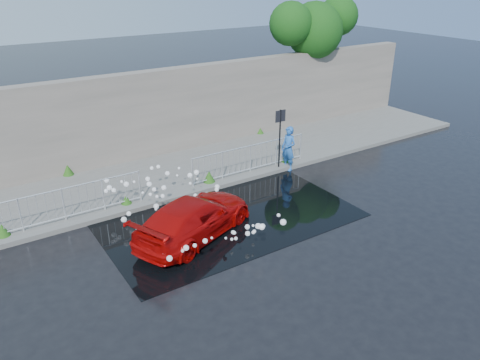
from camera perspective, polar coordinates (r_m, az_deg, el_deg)
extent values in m
plane|color=black|center=(14.28, -1.15, -6.62)|extent=(90.00, 90.00, 0.00)
cube|color=#5D5C58|center=(18.22, -9.54, 0.48)|extent=(30.00, 4.00, 0.15)
cube|color=#5D5C58|center=(16.56, -6.68, -1.85)|extent=(30.00, 0.25, 0.16)
cube|color=#665E56|center=(19.52, -12.60, 7.59)|extent=(30.00, 0.60, 3.50)
cube|color=black|center=(15.24, -1.55, -4.45)|extent=(8.00, 5.00, 0.01)
cylinder|color=black|center=(18.25, 4.84, 4.77)|extent=(0.06, 0.06, 2.50)
cube|color=black|center=(17.94, 4.96, 7.77)|extent=(0.45, 0.04, 0.45)
cylinder|color=#332114|center=(25.30, 8.40, 13.10)|extent=(0.36, 0.36, 5.00)
sphere|color=#0F3F11|center=(24.06, 9.08, 17.55)|extent=(2.74, 2.74, 2.74)
sphere|color=#0F3F11|center=(25.02, 11.89, 18.99)|extent=(1.96, 1.96, 1.96)
sphere|color=#0F3F11|center=(23.05, 6.21, 18.41)|extent=(2.04, 2.04, 2.04)
cylinder|color=silver|center=(16.06, -12.12, -0.67)|extent=(0.05, 0.05, 1.10)
cylinder|color=silver|center=(15.26, -20.99, -1.06)|extent=(5.00, 0.04, 0.04)
cylinder|color=silver|center=(15.66, -20.48, -4.20)|extent=(5.00, 0.04, 0.04)
cylinder|color=silver|center=(16.78, -5.81, 0.90)|extent=(0.05, 0.05, 1.10)
cylinder|color=silver|center=(19.40, 7.39, 4.13)|extent=(0.05, 0.05, 1.10)
cylinder|color=silver|center=(17.78, 1.28, 4.20)|extent=(5.00, 0.04, 0.04)
cylinder|color=silver|center=(18.13, 1.25, 1.39)|extent=(5.00, 0.04, 0.04)
cone|color=#174813|center=(15.49, -26.99, -5.44)|extent=(0.40, 0.40, 0.39)
cone|color=#174813|center=(16.13, -13.70, -2.33)|extent=(0.36, 0.36, 0.29)
cone|color=#174813|center=(17.26, -3.78, 0.44)|extent=(0.44, 0.44, 0.42)
cone|color=#174813|center=(19.15, 5.62, 2.72)|extent=(0.38, 0.38, 0.34)
cone|color=#174813|center=(18.98, -20.26, 1.17)|extent=(0.42, 0.42, 0.41)
cone|color=#174813|center=(22.46, 2.47, 6.04)|extent=(0.34, 0.34, 0.27)
sphere|color=white|center=(14.99, -10.18, -3.17)|extent=(0.17, 0.17, 0.17)
sphere|color=white|center=(14.40, -12.45, -5.82)|extent=(0.08, 0.08, 0.08)
sphere|color=white|center=(15.31, -9.41, -1.94)|extent=(0.14, 0.14, 0.14)
sphere|color=white|center=(15.37, -7.26, -2.48)|extent=(0.16, 0.16, 0.16)
sphere|color=white|center=(16.11, -5.26, 0.15)|extent=(0.07, 0.07, 0.07)
sphere|color=white|center=(15.97, -14.24, -0.18)|extent=(0.09, 0.09, 0.09)
sphere|color=white|center=(16.29, -7.67, 0.56)|extent=(0.08, 0.08, 0.08)
sphere|color=white|center=(16.56, -10.71, 1.43)|extent=(0.13, 0.13, 0.13)
sphere|color=white|center=(16.31, -5.33, 0.95)|extent=(0.18, 0.18, 0.18)
sphere|color=white|center=(14.64, -10.66, -5.70)|extent=(0.18, 0.18, 0.18)
sphere|color=white|center=(16.31, -8.85, 0.81)|extent=(0.16, 0.16, 0.16)
sphere|color=white|center=(15.43, -11.78, -1.52)|extent=(0.08, 0.08, 0.08)
sphere|color=white|center=(15.95, -2.81, -0.82)|extent=(0.17, 0.17, 0.17)
sphere|color=white|center=(15.94, -11.20, 0.14)|extent=(0.16, 0.16, 0.16)
sphere|color=white|center=(16.05, -6.10, -0.41)|extent=(0.10, 0.10, 0.10)
sphere|color=white|center=(15.34, -16.02, -1.29)|extent=(0.13, 0.13, 0.13)
sphere|color=white|center=(15.54, -5.47, -1.88)|extent=(0.13, 0.13, 0.13)
sphere|color=white|center=(15.18, -5.77, -3.69)|extent=(0.10, 0.10, 0.10)
sphere|color=white|center=(15.49, -15.14, -1.21)|extent=(0.15, 0.15, 0.15)
sphere|color=white|center=(16.64, -9.93, 1.61)|extent=(0.14, 0.14, 0.14)
sphere|color=white|center=(15.48, -10.43, -1.14)|extent=(0.14, 0.14, 0.14)
sphere|color=white|center=(14.69, -13.41, -4.01)|extent=(0.15, 0.15, 0.15)
sphere|color=white|center=(15.85, -11.02, -0.50)|extent=(0.18, 0.18, 0.18)
sphere|color=white|center=(16.58, -7.45, 1.45)|extent=(0.09, 0.09, 0.09)
sphere|color=white|center=(15.66, -9.27, -0.93)|extent=(0.17, 0.17, 0.17)
sphere|color=white|center=(15.16, -4.16, -4.16)|extent=(0.17, 0.17, 0.17)
sphere|color=white|center=(15.78, -2.86, -1.19)|extent=(0.14, 0.14, 0.14)
sphere|color=white|center=(15.33, -5.33, -3.09)|extent=(0.09, 0.09, 0.09)
sphere|color=white|center=(16.31, -6.13, 0.57)|extent=(0.17, 0.17, 0.17)
sphere|color=white|center=(15.57, -4.23, -2.97)|extent=(0.15, 0.15, 0.15)
sphere|color=white|center=(15.25, -10.88, -1.73)|extent=(0.11, 0.11, 0.11)
sphere|color=white|center=(14.88, -10.22, -3.54)|extent=(0.08, 0.08, 0.08)
sphere|color=white|center=(15.47, -15.64, -0.90)|extent=(0.17, 0.17, 0.17)
sphere|color=white|center=(14.60, -13.98, -4.70)|extent=(0.18, 0.18, 0.18)
sphere|color=white|center=(15.76, -13.69, -0.50)|extent=(0.18, 0.18, 0.18)
sphere|color=white|center=(15.87, -15.97, -0.02)|extent=(0.16, 0.16, 0.16)
sphere|color=white|center=(15.41, -4.05, -2.29)|extent=(0.10, 0.10, 0.10)
sphere|color=white|center=(16.00, -12.78, -0.21)|extent=(0.09, 0.09, 0.09)
sphere|color=white|center=(15.63, -4.60, -2.11)|extent=(0.09, 0.09, 0.09)
sphere|color=white|center=(15.64, -4.03, -1.71)|extent=(0.15, 0.15, 0.15)
sphere|color=white|center=(15.28, -10.10, -2.00)|extent=(0.10, 0.10, 0.10)
sphere|color=white|center=(12.53, -3.47, -7.06)|extent=(0.06, 0.06, 0.06)
sphere|color=white|center=(13.17, 2.79, -5.64)|extent=(0.14, 0.14, 0.14)
sphere|color=white|center=(13.68, 1.60, -5.57)|extent=(0.08, 0.08, 0.08)
sphere|color=white|center=(13.93, 1.63, -6.40)|extent=(0.10, 0.10, 0.10)
sphere|color=white|center=(12.27, -4.28, -7.42)|extent=(0.14, 0.14, 0.14)
sphere|color=white|center=(13.12, -0.86, -6.39)|extent=(0.11, 0.11, 0.11)
sphere|color=white|center=(11.93, -8.59, -9.44)|extent=(0.16, 0.16, 0.16)
sphere|color=white|center=(12.31, -6.59, -8.22)|extent=(0.15, 0.15, 0.15)
sphere|color=white|center=(12.48, -7.01, -8.57)|extent=(0.09, 0.09, 0.09)
sphere|color=white|center=(12.85, 1.75, -6.29)|extent=(0.10, 0.10, 0.10)
sphere|color=white|center=(12.67, -10.03, -9.18)|extent=(0.17, 0.17, 0.17)
sphere|color=white|center=(12.19, -5.53, -7.95)|extent=(0.11, 0.11, 0.11)
sphere|color=white|center=(12.92, -1.74, -7.09)|extent=(0.07, 0.07, 0.07)
sphere|color=white|center=(12.62, -9.27, -9.00)|extent=(0.13, 0.13, 0.13)
sphere|color=white|center=(12.98, 5.28, -5.14)|extent=(0.18, 0.18, 0.18)
sphere|color=white|center=(13.10, 2.23, -5.64)|extent=(0.17, 0.17, 0.17)
sphere|color=white|center=(13.36, 4.72, -4.30)|extent=(0.11, 0.11, 0.11)
sphere|color=white|center=(13.56, -1.01, -7.24)|extent=(0.09, 0.09, 0.09)
sphere|color=white|center=(13.31, 0.90, -5.74)|extent=(0.14, 0.14, 0.14)
sphere|color=white|center=(12.29, -0.72, -6.44)|extent=(0.10, 0.10, 0.10)
sphere|color=white|center=(12.11, -0.50, -7.15)|extent=(0.09, 0.09, 0.09)
sphere|color=white|center=(12.43, 2.67, -5.73)|extent=(0.17, 0.17, 0.17)
sphere|color=white|center=(12.73, -7.28, -8.60)|extent=(0.13, 0.13, 0.13)
sphere|color=white|center=(13.54, 0.93, -6.54)|extent=(0.15, 0.15, 0.15)
imported|color=#A80706|center=(13.99, -5.60, -4.58)|extent=(4.52, 3.20, 1.22)
imported|color=blue|center=(18.52, 5.92, 3.83)|extent=(0.52, 0.71, 1.78)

